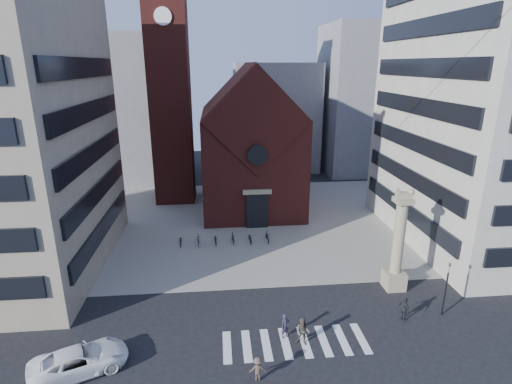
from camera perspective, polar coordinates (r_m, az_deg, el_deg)
ground at (r=30.96m, az=3.45°, el=-17.29°), size 120.00×120.00×0.00m
piazza at (r=47.62m, az=-0.11°, el=-4.08°), size 46.00×30.00×0.05m
zebra_crossing at (r=28.68m, az=5.60°, el=-20.61°), size 10.20×3.20×0.01m
church at (r=51.14m, az=-0.77°, el=6.77°), size 12.00×16.65×18.00m
campanile at (r=53.32m, az=-12.26°, el=15.24°), size 5.50×5.50×31.20m
building_right at (r=46.56m, az=32.65°, el=12.92°), size 18.00×22.00×32.00m
bg_block_left at (r=67.19m, az=-19.54°, el=11.03°), size 16.00×14.00×22.00m
bg_block_mid at (r=71.26m, az=2.72°, el=10.73°), size 14.00×12.00×18.00m
bg_block_right at (r=72.16m, az=16.11°, el=12.56°), size 16.00×14.00×24.00m
lion_column at (r=34.52m, az=19.55°, el=-7.82°), size 1.63×1.60×8.68m
traffic_light at (r=32.85m, az=25.50°, el=-12.25°), size 0.13×0.16×4.30m
white_car at (r=28.14m, az=-23.92°, el=-21.15°), size 6.21×4.63×1.57m
pedestrian_0 at (r=28.55m, az=4.18°, el=-18.55°), size 0.77×0.69×1.77m
pedestrian_1 at (r=28.03m, az=6.71°, el=-19.18°), size 1.17×1.08×1.95m
pedestrian_2 at (r=31.87m, az=20.44°, el=-15.39°), size 0.69×1.16×1.85m
pedestrian_3 at (r=25.55m, az=0.25°, el=-23.95°), size 1.02×0.60×1.55m
scooter_0 at (r=41.83m, az=-10.72°, el=-6.87°), size 0.75×1.90×0.98m
scooter_1 at (r=41.67m, az=-8.25°, el=-6.75°), size 0.61×1.83×1.09m
scooter_2 at (r=41.63m, az=-5.77°, el=-6.75°), size 0.75×1.90×0.98m
scooter_3 at (r=41.63m, az=-3.30°, el=-6.60°), size 0.61×1.83×1.09m
scooter_4 at (r=41.75m, az=-0.82°, el=-6.58°), size 0.75×1.90×0.98m
scooter_5 at (r=41.90m, az=1.63°, el=-6.41°), size 0.61×1.83×1.09m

